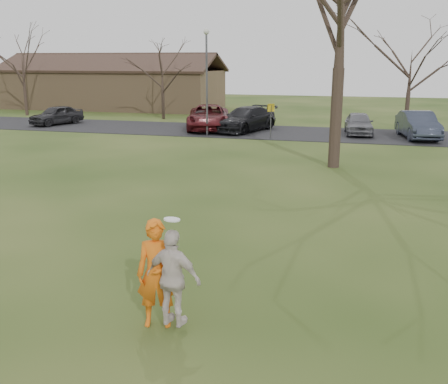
{
  "coord_description": "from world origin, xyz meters",
  "views": [
    {
      "loc": [
        3.02,
        -7.32,
        4.55
      ],
      "look_at": [
        0.0,
        4.0,
        1.5
      ],
      "focal_mm": 41.03,
      "sensor_mm": 36.0,
      "label": 1
    }
  ],
  "objects_px": {
    "player_defender": "(157,274)",
    "car_3": "(245,119)",
    "building": "(113,87)",
    "car_0": "(56,115)",
    "lamp_post": "(207,69)",
    "catching_play": "(173,278)",
    "car_5": "(418,125)",
    "car_2": "(209,117)",
    "car_4": "(359,123)"
  },
  "relations": [
    {
      "from": "car_2",
      "to": "catching_play",
      "type": "height_order",
      "value": "catching_play"
    },
    {
      "from": "player_defender",
      "to": "car_2",
      "type": "relative_size",
      "value": 0.34
    },
    {
      "from": "car_0",
      "to": "building",
      "type": "relative_size",
      "value": 0.19
    },
    {
      "from": "building",
      "to": "car_0",
      "type": "bearing_deg",
      "value": -80.85
    },
    {
      "from": "car_0",
      "to": "car_2",
      "type": "bearing_deg",
      "value": 21.17
    },
    {
      "from": "player_defender",
      "to": "lamp_post",
      "type": "bearing_deg",
      "value": 88.87
    },
    {
      "from": "player_defender",
      "to": "car_3",
      "type": "relative_size",
      "value": 0.37
    },
    {
      "from": "car_2",
      "to": "car_3",
      "type": "xyz_separation_m",
      "value": [
        2.53,
        -0.17,
        -0.04
      ]
    },
    {
      "from": "player_defender",
      "to": "building",
      "type": "distance_m",
      "value": 42.61
    },
    {
      "from": "catching_play",
      "to": "building",
      "type": "height_order",
      "value": "building"
    },
    {
      "from": "car_2",
      "to": "building",
      "type": "relative_size",
      "value": 0.28
    },
    {
      "from": "catching_play",
      "to": "lamp_post",
      "type": "bearing_deg",
      "value": 105.38
    },
    {
      "from": "car_0",
      "to": "car_4",
      "type": "height_order",
      "value": "car_4"
    },
    {
      "from": "car_0",
      "to": "car_4",
      "type": "relative_size",
      "value": 0.99
    },
    {
      "from": "player_defender",
      "to": "car_2",
      "type": "xyz_separation_m",
      "value": [
        -6.49,
        24.86,
        -0.13
      ]
    },
    {
      "from": "car_2",
      "to": "car_3",
      "type": "height_order",
      "value": "car_2"
    },
    {
      "from": "car_3",
      "to": "player_defender",
      "type": "bearing_deg",
      "value": -61.08
    },
    {
      "from": "catching_play",
      "to": "car_4",
      "type": "bearing_deg",
      "value": 83.74
    },
    {
      "from": "lamp_post",
      "to": "car_3",
      "type": "bearing_deg",
      "value": 53.45
    },
    {
      "from": "car_2",
      "to": "car_5",
      "type": "bearing_deg",
      "value": -17.64
    },
    {
      "from": "car_2",
      "to": "catching_play",
      "type": "distance_m",
      "value": 25.93
    },
    {
      "from": "car_0",
      "to": "car_3",
      "type": "height_order",
      "value": "car_3"
    },
    {
      "from": "car_0",
      "to": "lamp_post",
      "type": "bearing_deg",
      "value": 8.51
    },
    {
      "from": "player_defender",
      "to": "car_4",
      "type": "relative_size",
      "value": 0.49
    },
    {
      "from": "car_3",
      "to": "building",
      "type": "distance_m",
      "value": 20.53
    },
    {
      "from": "car_5",
      "to": "catching_play",
      "type": "distance_m",
      "value": 25.16
    },
    {
      "from": "building",
      "to": "car_3",
      "type": "bearing_deg",
      "value": -39.45
    },
    {
      "from": "car_2",
      "to": "building",
      "type": "bearing_deg",
      "value": 121.0
    },
    {
      "from": "player_defender",
      "to": "car_2",
      "type": "height_order",
      "value": "player_defender"
    },
    {
      "from": "catching_play",
      "to": "car_3",
      "type": "bearing_deg",
      "value": 99.87
    },
    {
      "from": "building",
      "to": "lamp_post",
      "type": "bearing_deg",
      "value": -47.91
    },
    {
      "from": "catching_play",
      "to": "lamp_post",
      "type": "relative_size",
      "value": 0.3
    },
    {
      "from": "player_defender",
      "to": "car_3",
      "type": "xyz_separation_m",
      "value": [
        -3.97,
        24.7,
        -0.16
      ]
    },
    {
      "from": "lamp_post",
      "to": "car_2",
      "type": "bearing_deg",
      "value": 104.71
    },
    {
      "from": "car_4",
      "to": "car_5",
      "type": "height_order",
      "value": "car_5"
    },
    {
      "from": "car_5",
      "to": "lamp_post",
      "type": "bearing_deg",
      "value": -179.91
    },
    {
      "from": "player_defender",
      "to": "catching_play",
      "type": "xyz_separation_m",
      "value": [
        0.35,
        -0.14,
        0.02
      ]
    },
    {
      "from": "car_0",
      "to": "lamp_post",
      "type": "xyz_separation_m",
      "value": [
        11.88,
        -2.36,
        3.26
      ]
    },
    {
      "from": "car_5",
      "to": "lamp_post",
      "type": "relative_size",
      "value": 0.76
    },
    {
      "from": "building",
      "to": "car_5",
      "type": "bearing_deg",
      "value": -27.13
    },
    {
      "from": "player_defender",
      "to": "car_3",
      "type": "bearing_deg",
      "value": 83.37
    },
    {
      "from": "player_defender",
      "to": "car_0",
      "type": "relative_size",
      "value": 0.49
    },
    {
      "from": "building",
      "to": "car_4",
      "type": "bearing_deg",
      "value": -28.89
    },
    {
      "from": "player_defender",
      "to": "lamp_post",
      "type": "relative_size",
      "value": 0.31
    },
    {
      "from": "player_defender",
      "to": "lamp_post",
      "type": "height_order",
      "value": "lamp_post"
    },
    {
      "from": "car_5",
      "to": "building",
      "type": "relative_size",
      "value": 0.23
    },
    {
      "from": "lamp_post",
      "to": "catching_play",
      "type": "bearing_deg",
      "value": -74.62
    },
    {
      "from": "building",
      "to": "lamp_post",
      "type": "xyz_separation_m",
      "value": [
        14.0,
        -15.5,
        2.04
      ]
    },
    {
      "from": "car_0",
      "to": "car_2",
      "type": "height_order",
      "value": "car_2"
    },
    {
      "from": "lamp_post",
      "to": "car_5",
      "type": "bearing_deg",
      "value": 9.41
    }
  ]
}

